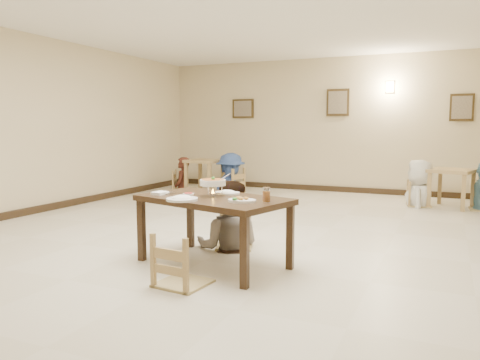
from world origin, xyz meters
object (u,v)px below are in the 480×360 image
at_px(chair_near, 182,235).
at_px(bg_table_left, 205,166).
at_px(drink_glass, 266,195).
at_px(bg_chair_rl, 420,183).
at_px(main_diner, 228,180).
at_px(bg_diner_c, 421,160).
at_px(bg_diner_a, 182,157).
at_px(chair_far, 234,210).
at_px(bg_chair_lr, 231,169).
at_px(curry_warmer, 213,183).
at_px(bg_diner_b, 231,153).
at_px(main_table, 213,204).
at_px(bg_table_right, 452,177).
at_px(bg_chair_ll, 182,171).

xyz_separation_m(chair_near, bg_table_left, (-2.82, 5.66, 0.12)).
xyz_separation_m(drink_glass, bg_chair_rl, (1.14, 4.97, -0.36)).
bearing_deg(main_diner, bg_diner_c, -130.53).
bearing_deg(bg_diner_a, main_diner, 17.83).
bearing_deg(drink_glass, bg_chair_rl, 77.04).
xyz_separation_m(chair_far, bg_chair_lr, (-2.07, 4.30, 0.06)).
height_order(curry_warmer, drink_glass, curry_warmer).
distance_m(drink_glass, bg_table_left, 6.13).
distance_m(main_diner, bg_diner_c, 4.60).
relative_size(main_diner, bg_diner_b, 0.93).
bearing_deg(bg_table_left, main_table, -60.72).
bearing_deg(bg_diner_c, chair_near, -18.26).
bearing_deg(main_diner, bg_diner_a, -68.76).
distance_m(main_table, bg_table_right, 5.44).
bearing_deg(main_diner, main_table, 86.72).
relative_size(chair_near, bg_chair_lr, 0.90).
relative_size(bg_chair_rl, bg_diner_b, 0.50).
bearing_deg(bg_chair_lr, main_table, 36.37).
xyz_separation_m(main_diner, bg_diner_c, (1.93, 4.18, 0.03)).
height_order(curry_warmer, bg_chair_lr, bg_chair_lr).
xyz_separation_m(main_diner, bg_diner_b, (-2.02, 4.36, 0.06)).
bearing_deg(bg_diner_a, bg_chair_rl, 69.18).
xyz_separation_m(bg_chair_ll, bg_diner_b, (1.23, 0.03, 0.45)).
xyz_separation_m(bg_diner_a, bg_diner_c, (5.19, -0.15, 0.10)).
xyz_separation_m(chair_far, bg_chair_ll, (-3.31, 4.27, -0.02)).
xyz_separation_m(bg_diner_b, bg_diner_c, (3.95, -0.19, -0.02)).
bearing_deg(bg_chair_ll, bg_diner_a, -0.00).
bearing_deg(chair_near, bg_diner_b, -63.21).
relative_size(drink_glass, bg_diner_c, 0.09).
distance_m(bg_table_right, bg_chair_ll, 5.72).
bearing_deg(curry_warmer, bg_chair_rl, 69.40).
xyz_separation_m(curry_warmer, bg_chair_ll, (-3.38, 4.97, -0.44)).
xyz_separation_m(chair_near, bg_chair_rl, (1.75, 5.55, -0.03)).
relative_size(bg_table_right, bg_chair_lr, 0.84).
relative_size(chair_near, bg_chair_rl, 1.07).
xyz_separation_m(curry_warmer, bg_diner_c, (1.81, 4.81, -0.01)).
distance_m(chair_near, bg_table_left, 6.33).
relative_size(drink_glass, bg_table_left, 0.20).
bearing_deg(main_diner, bg_chair_rl, -130.53).
height_order(bg_chair_lr, bg_chair_rl, bg_chair_lr).
relative_size(main_diner, bg_chair_rl, 1.88).
distance_m(chair_near, bg_diner_c, 5.83).
bearing_deg(bg_diner_a, bg_diner_b, 72.38).
bearing_deg(bg_table_right, bg_diner_b, 178.37).
bearing_deg(bg_chair_ll, bg_chair_rl, -112.61).
distance_m(main_table, main_diner, 0.73).
bearing_deg(drink_glass, chair_near, -136.08).
distance_m(bg_chair_ll, bg_diner_a, 0.33).
height_order(curry_warmer, bg_table_left, curry_warmer).
bearing_deg(bg_chair_ll, chair_far, -163.16).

